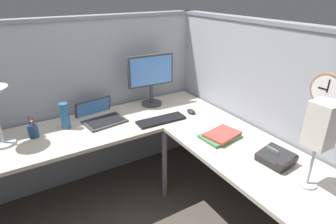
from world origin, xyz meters
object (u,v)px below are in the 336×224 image
Objects in this scene: pen_cup at (33,131)px; desk_lamp_paper at (321,127)px; thermos_flask at (65,116)px; keyboard at (161,120)px; computer_mouse at (191,111)px; office_phone at (277,158)px; book_stack at (221,136)px; monitor at (151,76)px; laptop at (100,116)px; wall_clock at (327,90)px.

pen_cup is 1.99m from desk_lamp_paper.
thermos_flask is 0.42× the size of desk_lamp_paper.
computer_mouse reaches higher than keyboard.
computer_mouse is 1.34m from pen_cup.
office_phone is 0.71× the size of book_stack.
monitor is at bearing 99.64° from office_phone.
laptop is 0.55m from pen_cup.
keyboard is 1.95× the size of thermos_flask.
office_phone is at bearing 167.99° from wall_clock.
pen_cup is at bearing 168.20° from computer_mouse.
laptop is 2.33× the size of pen_cup.
monitor is 1.58m from desk_lamp_paper.
book_stack is 0.79m from desk_lamp_paper.
book_stack is at bearing -98.54° from computer_mouse.
thermos_flask is 1.00× the size of wall_clock.
laptop is 1.73m from desk_lamp_paper.
office_phone is 0.46m from book_stack.
thermos_flask is 1.93m from wall_clock.
thermos_flask is (-0.74, 0.30, 0.10)m from keyboard.
monitor is 1.16× the size of keyboard.
pen_cup is (-0.55, -0.05, 0.03)m from laptop.
monitor is 0.93m from book_stack.
desk_lamp_paper is (0.75, -1.52, 0.36)m from laptop.
desk_lamp_paper is at bearing -54.89° from thermos_flask.
desk_lamp_paper is 0.38m from wall_clock.
monitor is 4.81× the size of computer_mouse.
office_phone is (0.34, -0.95, 0.03)m from keyboard.
computer_mouse is at bearing -23.26° from laptop.
monitor is at bearing 75.98° from keyboard.
computer_mouse is 0.20× the size of desk_lamp_paper.
thermos_flask reaches higher than keyboard.
wall_clock is at bearing -43.80° from thermos_flask.
thermos_flask is at bearing 130.67° from office_phone.
thermos_flask reaches higher than office_phone.
keyboard is 0.80m from thermos_flask.
pen_cup is 2.11m from wall_clock.
wall_clock is at bearing -55.80° from keyboard.
office_phone is (0.23, -1.33, -0.26)m from monitor.
office_phone is (1.07, -1.25, -0.07)m from thermos_flask.
office_phone reaches higher than computer_mouse.
keyboard is at bearing -36.90° from laptop.
book_stack is at bearing -38.99° from thermos_flask.
desk_lamp_paper is (1.05, -1.49, 0.27)m from thermos_flask.
wall_clock is (1.62, -1.29, 0.43)m from pen_cup.
wall_clock is at bearing -73.14° from computer_mouse.
monitor reaches higher than keyboard.
keyboard is at bearing -179.55° from computer_mouse.
laptop is (-0.55, -0.05, -0.27)m from monitor.
wall_clock reaches higher than thermos_flask.
book_stack is (0.98, -0.80, -0.09)m from thermos_flask.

